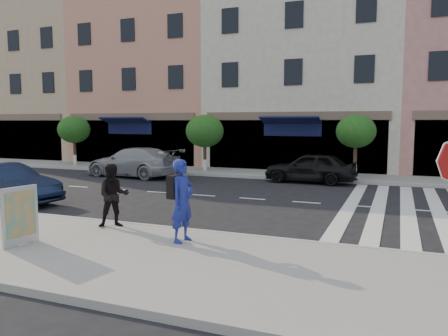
% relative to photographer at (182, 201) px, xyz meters
% --- Properties ---
extents(ground, '(120.00, 120.00, 0.00)m').
position_rel_photographer_xyz_m(ground, '(-0.51, 2.58, -1.08)').
color(ground, black).
rests_on(ground, ground).
extents(sidewalk_near, '(60.00, 4.50, 0.15)m').
position_rel_photographer_xyz_m(sidewalk_near, '(-0.51, -1.17, -1.01)').
color(sidewalk_near, gray).
rests_on(sidewalk_near, ground).
extents(sidewalk_far, '(60.00, 3.00, 0.15)m').
position_rel_photographer_xyz_m(sidewalk_far, '(-0.51, 13.58, -1.01)').
color(sidewalk_far, gray).
rests_on(sidewalk_far, ground).
extents(building_west_far, '(12.00, 9.00, 12.00)m').
position_rel_photographer_xyz_m(building_west_far, '(-22.51, 19.58, 4.92)').
color(building_west_far, tan).
rests_on(building_west_far, ground).
extents(building_west_mid, '(10.00, 9.00, 14.00)m').
position_rel_photographer_xyz_m(building_west_mid, '(-11.51, 19.58, 5.92)').
color(building_west_mid, tan).
rests_on(building_west_mid, ground).
extents(building_centre, '(11.00, 9.00, 11.00)m').
position_rel_photographer_xyz_m(building_centre, '(-1.01, 19.58, 4.42)').
color(building_centre, beige).
rests_on(building_centre, ground).
extents(street_tree_wa, '(2.00, 2.00, 3.05)m').
position_rel_photographer_xyz_m(street_tree_wa, '(-14.51, 13.38, 1.25)').
color(street_tree_wa, '#473323').
rests_on(street_tree_wa, sidewalk_far).
extents(street_tree_wb, '(2.10, 2.10, 3.06)m').
position_rel_photographer_xyz_m(street_tree_wb, '(-5.51, 13.38, 1.23)').
color(street_tree_wb, '#473323').
rests_on(street_tree_wb, sidewalk_far).
extents(street_tree_c, '(1.90, 1.90, 3.04)m').
position_rel_photographer_xyz_m(street_tree_c, '(2.49, 13.38, 1.28)').
color(street_tree_c, '#473323').
rests_on(street_tree_c, sidewalk_far).
extents(photographer, '(0.55, 0.74, 1.86)m').
position_rel_photographer_xyz_m(photographer, '(0.00, 0.00, 0.00)').
color(photographer, navy).
rests_on(photographer, sidewalk_near).
extents(walker, '(1.00, 0.97, 1.62)m').
position_rel_photographer_xyz_m(walker, '(-2.28, 0.58, -0.12)').
color(walker, black).
rests_on(walker, sidewalk_near).
extents(poster_board, '(0.35, 0.84, 1.30)m').
position_rel_photographer_xyz_m(poster_board, '(-3.14, -1.58, -0.30)').
color(poster_board, beige).
rests_on(poster_board, sidewalk_near).
extents(car_near_mid, '(4.28, 1.75, 1.38)m').
position_rel_photographer_xyz_m(car_near_mid, '(-8.18, 2.49, -0.39)').
color(car_near_mid, black).
rests_on(car_near_mid, ground).
extents(car_far_left, '(5.46, 2.76, 1.52)m').
position_rel_photographer_xyz_m(car_far_left, '(-8.25, 10.48, -0.32)').
color(car_far_left, '#939398').
rests_on(car_far_left, ground).
extents(car_far_mid, '(4.27, 1.89, 1.43)m').
position_rel_photographer_xyz_m(car_far_mid, '(0.64, 11.68, -0.37)').
color(car_far_mid, black).
rests_on(car_far_mid, ground).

